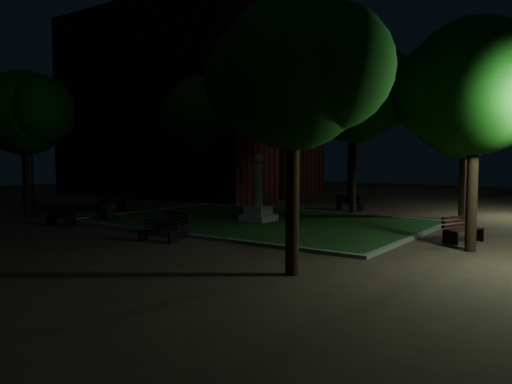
{
  "coord_description": "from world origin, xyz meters",
  "views": [
    {
      "loc": [
        13.65,
        -17.32,
        3.12
      ],
      "look_at": [
        0.57,
        1.0,
        1.54
      ],
      "focal_mm": 35.0,
      "sensor_mm": 36.0,
      "label": 1
    }
  ],
  "objects_px": {
    "trash_bin": "(107,210)",
    "bicycle": "(134,199)",
    "bench_left_side": "(112,204)",
    "bench_west_near": "(62,217)",
    "bench_far_side": "(349,203)",
    "bench_near_left": "(173,225)",
    "monument": "(258,202)",
    "bench_right_side": "(462,230)",
    "bench_near_right": "(158,232)"
  },
  "relations": [
    {
      "from": "bench_right_side",
      "to": "bench_far_side",
      "type": "relative_size",
      "value": 1.09
    },
    {
      "from": "bench_near_left",
      "to": "trash_bin",
      "type": "distance_m",
      "value": 6.21
    },
    {
      "from": "bench_left_side",
      "to": "bench_near_left",
      "type": "bearing_deg",
      "value": 63.27
    },
    {
      "from": "bench_near_right",
      "to": "bench_west_near",
      "type": "relative_size",
      "value": 0.97
    },
    {
      "from": "bench_near_left",
      "to": "bench_west_near",
      "type": "distance_m",
      "value": 6.19
    },
    {
      "from": "bench_far_side",
      "to": "trash_bin",
      "type": "height_order",
      "value": "trash_bin"
    },
    {
      "from": "monument",
      "to": "bench_far_side",
      "type": "xyz_separation_m",
      "value": [
        1.23,
        7.46,
        -0.53
      ]
    },
    {
      "from": "trash_bin",
      "to": "bicycle",
      "type": "distance_m",
      "value": 7.58
    },
    {
      "from": "bench_near_right",
      "to": "trash_bin",
      "type": "distance_m",
      "value": 7.23
    },
    {
      "from": "bench_right_side",
      "to": "bench_near_right",
      "type": "bearing_deg",
      "value": 147.01
    },
    {
      "from": "bench_left_side",
      "to": "bench_west_near",
      "type": "bearing_deg",
      "value": 28.3
    },
    {
      "from": "bench_near_left",
      "to": "trash_bin",
      "type": "height_order",
      "value": "trash_bin"
    },
    {
      "from": "bench_near_right",
      "to": "bench_right_side",
      "type": "height_order",
      "value": "bench_right_side"
    },
    {
      "from": "monument",
      "to": "bench_near_right",
      "type": "distance_m",
      "value": 6.61
    },
    {
      "from": "trash_bin",
      "to": "bicycle",
      "type": "bearing_deg",
      "value": 129.38
    },
    {
      "from": "monument",
      "to": "bench_right_side",
      "type": "distance_m",
      "value": 9.28
    },
    {
      "from": "bench_near_left",
      "to": "bench_west_near",
      "type": "bearing_deg",
      "value": -158.24
    },
    {
      "from": "bench_right_side",
      "to": "bicycle",
      "type": "xyz_separation_m",
      "value": [
        -20.59,
        2.32,
        -0.03
      ]
    },
    {
      "from": "bench_near_right",
      "to": "bench_right_side",
      "type": "bearing_deg",
      "value": 22.09
    },
    {
      "from": "bench_near_right",
      "to": "bench_far_side",
      "type": "bearing_deg",
      "value": 72.56
    },
    {
      "from": "bench_west_near",
      "to": "bench_far_side",
      "type": "height_order",
      "value": "bench_far_side"
    },
    {
      "from": "bench_far_side",
      "to": "bench_near_left",
      "type": "bearing_deg",
      "value": 87.89
    },
    {
      "from": "bench_near_left",
      "to": "bench_right_side",
      "type": "xyz_separation_m",
      "value": [
        9.75,
        5.02,
        0.02
      ]
    },
    {
      "from": "bench_west_near",
      "to": "bicycle",
      "type": "bearing_deg",
      "value": 119.03
    },
    {
      "from": "bench_west_near",
      "to": "bench_left_side",
      "type": "height_order",
      "value": "bench_left_side"
    },
    {
      "from": "bench_near_left",
      "to": "bench_near_right",
      "type": "xyz_separation_m",
      "value": [
        0.61,
        -1.39,
        -0.05
      ]
    },
    {
      "from": "bench_right_side",
      "to": "trash_bin",
      "type": "distance_m",
      "value": 16.17
    },
    {
      "from": "bench_right_side",
      "to": "bicycle",
      "type": "relative_size",
      "value": 1.14
    },
    {
      "from": "trash_bin",
      "to": "bench_west_near",
      "type": "bearing_deg",
      "value": -92.12
    },
    {
      "from": "bench_west_near",
      "to": "bicycle",
      "type": "relative_size",
      "value": 0.98
    },
    {
      "from": "bench_right_side",
      "to": "trash_bin",
      "type": "xyz_separation_m",
      "value": [
        -15.78,
        -3.54,
        0.04
      ]
    },
    {
      "from": "monument",
      "to": "bench_near_left",
      "type": "relative_size",
      "value": 1.83
    },
    {
      "from": "bench_west_near",
      "to": "trash_bin",
      "type": "bearing_deg",
      "value": 87.2
    },
    {
      "from": "monument",
      "to": "bench_near_right",
      "type": "height_order",
      "value": "monument"
    },
    {
      "from": "bench_near_left",
      "to": "bicycle",
      "type": "bearing_deg",
      "value": 159.01
    },
    {
      "from": "bench_right_side",
      "to": "bench_far_side",
      "type": "distance_m",
      "value": 11.08
    },
    {
      "from": "monument",
      "to": "bench_far_side",
      "type": "bearing_deg",
      "value": 80.62
    },
    {
      "from": "bicycle",
      "to": "trash_bin",
      "type": "bearing_deg",
      "value": -141.56
    },
    {
      "from": "monument",
      "to": "bench_left_side",
      "type": "relative_size",
      "value": 1.78
    },
    {
      "from": "monument",
      "to": "bench_far_side",
      "type": "distance_m",
      "value": 7.58
    },
    {
      "from": "bench_near_right",
      "to": "bench_west_near",
      "type": "xyz_separation_m",
      "value": [
        -6.72,
        0.46,
        0.03
      ]
    },
    {
      "from": "bench_west_near",
      "to": "bench_right_side",
      "type": "relative_size",
      "value": 0.86
    },
    {
      "from": "bench_far_side",
      "to": "bicycle",
      "type": "distance_m",
      "value": 13.63
    },
    {
      "from": "bench_near_left",
      "to": "bench_left_side",
      "type": "height_order",
      "value": "bench_left_side"
    },
    {
      "from": "bench_left_side",
      "to": "bicycle",
      "type": "relative_size",
      "value": 1.11
    },
    {
      "from": "bench_near_left",
      "to": "bench_near_right",
      "type": "distance_m",
      "value": 1.51
    },
    {
      "from": "bench_near_left",
      "to": "bench_right_side",
      "type": "relative_size",
      "value": 0.95
    },
    {
      "from": "trash_bin",
      "to": "bicycle",
      "type": "height_order",
      "value": "trash_bin"
    },
    {
      "from": "bench_left_side",
      "to": "bicycle",
      "type": "bearing_deg",
      "value": -153.29
    },
    {
      "from": "bench_far_side",
      "to": "trash_bin",
      "type": "bearing_deg",
      "value": 60.89
    }
  ]
}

